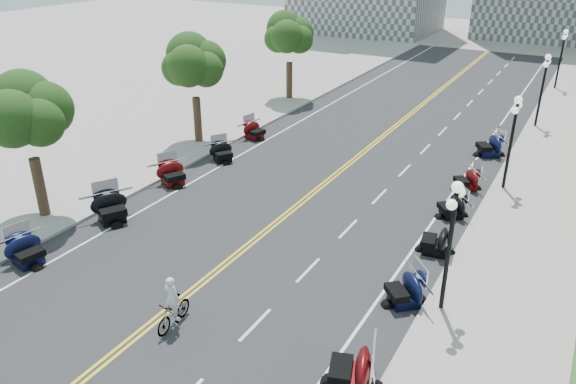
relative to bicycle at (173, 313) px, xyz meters
The scene contains 42 objects.
ground 1.70m from the bicycle, 119.12° to the left, with size 160.00×160.00×0.00m, color gray.
road 11.45m from the bicycle, 93.93° to the left, with size 16.00×90.00×0.01m, color #333335.
centerline_yellow_a 11.45m from the bicycle, 94.53° to the left, with size 0.12×90.00×0.00m, color yellow.
centerline_yellow_b 11.44m from the bicycle, 93.33° to the left, with size 0.12×90.00×0.00m, color yellow.
edge_line_north 12.73m from the bicycle, 63.78° to the left, with size 0.12×90.00×0.00m, color white.
edge_line_south 13.49m from the bicycle, 122.20° to the left, with size 0.12×90.00×0.00m, color white.
lane_dash_6 2.85m from the bicycle, 30.18° to the left, with size 0.12×2.00×0.00m, color white.
lane_dash_7 5.95m from the bicycle, 65.91° to the left, with size 0.12×2.00×0.00m, color white.
lane_dash_8 9.73m from the bicycle, 75.59° to the left, with size 0.12×2.00×0.00m, color white.
lane_dash_9 13.63m from the bicycle, 79.78° to the left, with size 0.12×2.00×0.00m, color white.
lane_dash_10 17.58m from the bicycle, 82.09° to the left, with size 0.12×2.00×0.00m, color white.
lane_dash_11 21.55m from the bicycle, 83.56° to the left, with size 0.12×2.00×0.00m, color white.
lane_dash_12 25.53m from the bicycle, 84.57° to the left, with size 0.12×2.00×0.00m, color white.
lane_dash_13 29.51m from the bicycle, 85.30° to the left, with size 0.12×2.00×0.00m, color white.
lane_dash_14 33.50m from the bicycle, 85.86° to the left, with size 0.12×2.00×0.00m, color white.
lane_dash_15 37.49m from the bicycle, 86.30° to the left, with size 0.12×2.00×0.00m, color white.
lane_dash_16 41.48m from the bicycle, 86.66° to the left, with size 0.12×2.00×0.00m, color white.
lane_dash_17 45.47m from the bicycle, 86.95° to the left, with size 0.12×2.00×0.00m, color white.
lane_dash_18 49.47m from the bicycle, 87.20° to the left, with size 0.12×2.00×0.00m, color white.
lane_dash_19 53.46m from the bicycle, 87.41° to the left, with size 0.12×2.00×0.00m, color white.
sidewalk_north 14.99m from the bicycle, 49.57° to the left, with size 5.00×90.00×0.15m, color #9E9991.
sidewalk_south 16.05m from the bicycle, 134.69° to the left, with size 5.00×90.00×0.15m, color #9E9991.
street_lamp_2 9.72m from the bicycle, 34.67° to the left, with size 0.50×1.20×4.90m, color black, non-canonical shape.
street_lamp_3 19.19m from the bicycle, 65.82° to the left, with size 0.50×1.20×4.90m, color black, non-canonical shape.
street_lamp_4 30.50m from the bicycle, 75.11° to the left, with size 0.50×1.20×4.90m, color black, non-canonical shape.
street_lamp_5 42.19m from the bicycle, 79.31° to the left, with size 0.50×1.20×4.90m, color black, non-canonical shape.
tree_2 12.06m from the bicycle, 162.47° to the left, with size 4.80×4.80×9.20m, color #235619, non-canonical shape.
tree_3 19.27m from the bicycle, 124.99° to the left, with size 4.80×4.80×9.20m, color #235619, non-canonical shape.
tree_4 29.75m from the bicycle, 111.48° to the left, with size 4.80×4.80×9.20m, color #235619, non-canonical shape.
motorcycle_n_5 6.50m from the bicycle, ahead, with size 2.09×2.09×1.46m, color #590A0C, non-canonical shape.
motorcycle_n_6 8.30m from the bicycle, 38.33° to the left, with size 1.92×1.92×1.34m, color black, non-canonical shape.
motorcycle_n_7 11.34m from the bicycle, 55.07° to the left, with size 1.89×1.89×1.32m, color black, non-canonical shape.
motorcycle_n_8 14.37m from the bicycle, 64.35° to the left, with size 1.78×1.78×1.25m, color black, non-canonical shape.
motorcycle_n_9 17.58m from the bicycle, 69.75° to the left, with size 1.77×1.77×1.24m, color #590A0C, non-canonical shape.
motorcycle_n_10 23.02m from the bicycle, 74.63° to the left, with size 2.09×2.09×1.46m, color black, non-canonical shape.
motorcycle_s_5 7.87m from the bicycle, behind, with size 1.94×1.94×1.36m, color black, non-canonical shape.
motorcycle_s_6 8.94m from the bicycle, 148.64° to the left, with size 2.17×2.17×1.52m, color black, non-canonical shape.
motorcycle_s_7 12.26m from the bicycle, 130.14° to the left, with size 1.97×1.97×1.38m, color #590A0C, non-canonical shape.
motorcycle_s_8 15.45m from the bicycle, 119.22° to the left, with size 1.78×1.78×1.25m, color black, non-canonical shape.
motorcycle_s_9 19.52m from the bicycle, 114.26° to the left, with size 1.82×1.82×1.28m, color #590A0C, non-canonical shape.
bicycle is the anchor object (origin of this frame).
cyclist_rider 1.37m from the bicycle, ahead, with size 0.60×0.39×1.64m, color silver.
Camera 1 is at (11.93, -13.18, 12.44)m, focal length 35.00 mm.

